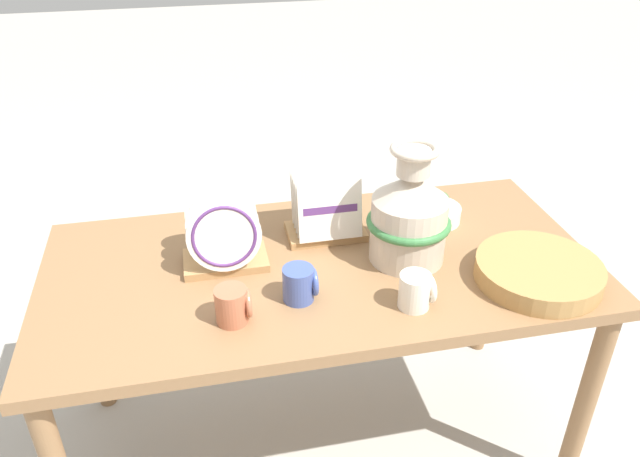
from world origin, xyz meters
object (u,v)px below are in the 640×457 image
object	(u,v)px
wicker_charger_stack	(538,272)
mug_cobalt_glaze	(300,284)
mug_cream_glaze	(416,291)
mug_terracotta_glaze	(233,305)
dish_rack_square_plates	(326,212)
fruit_bowl	(435,211)
dish_rack_round_plates	(224,241)
ceramic_vase	(409,215)

from	to	relation	value
wicker_charger_stack	mug_cobalt_glaze	bearing A→B (deg)	175.26
mug_cream_glaze	mug_terracotta_glaze	xyz separation A→B (m)	(-0.44, 0.04, 0.00)
dish_rack_square_plates	mug_terracotta_glaze	distance (m)	0.45
wicker_charger_stack	mug_cream_glaze	xyz separation A→B (m)	(-0.35, -0.04, 0.02)
mug_cream_glaze	fruit_bowl	distance (m)	0.44
dish_rack_round_plates	mug_cream_glaze	size ratio (longest dim) A/B	2.48
mug_terracotta_glaze	ceramic_vase	bearing A→B (deg)	19.45
mug_cobalt_glaze	mug_cream_glaze	bearing A→B (deg)	-17.71
dish_rack_round_plates	mug_terracotta_glaze	size ratio (longest dim) A/B	2.48
dish_rack_round_plates	mug_cream_glaze	distance (m)	0.52
wicker_charger_stack	mug_terracotta_glaze	bearing A→B (deg)	179.92
wicker_charger_stack	mug_cobalt_glaze	distance (m)	0.62
fruit_bowl	mug_cobalt_glaze	bearing A→B (deg)	-147.63
ceramic_vase	mug_terracotta_glaze	size ratio (longest dim) A/B	3.68
dish_rack_round_plates	ceramic_vase	bearing A→B (deg)	-7.32
ceramic_vase	mug_terracotta_glaze	bearing A→B (deg)	-160.55
ceramic_vase	dish_rack_round_plates	bearing A→B (deg)	172.68
dish_rack_square_plates	ceramic_vase	bearing A→B (deg)	-40.58
dish_rack_square_plates	wicker_charger_stack	xyz separation A→B (m)	(0.49, -0.34, -0.05)
dish_rack_square_plates	mug_terracotta_glaze	xyz separation A→B (m)	(-0.30, -0.34, -0.03)
ceramic_vase	mug_cream_glaze	world-z (taller)	ceramic_vase
dish_rack_round_plates	mug_cream_glaze	world-z (taller)	dish_rack_round_plates
mug_cobalt_glaze	mug_cream_glaze	distance (m)	0.29
wicker_charger_stack	mug_terracotta_glaze	xyz separation A→B (m)	(-0.79, 0.00, 0.02)
ceramic_vase	mug_cream_glaze	xyz separation A→B (m)	(-0.05, -0.21, -0.09)
wicker_charger_stack	mug_cobalt_glaze	size ratio (longest dim) A/B	3.59
dish_rack_square_plates	mug_terracotta_glaze	size ratio (longest dim) A/B	2.48
dish_rack_round_plates	wicker_charger_stack	xyz separation A→B (m)	(0.79, -0.24, -0.05)
wicker_charger_stack	dish_rack_round_plates	bearing A→B (deg)	163.35
dish_rack_round_plates	wicker_charger_stack	distance (m)	0.83
ceramic_vase	dish_rack_square_plates	xyz separation A→B (m)	(-0.19, 0.16, -0.06)
dish_rack_square_plates	mug_cobalt_glaze	xyz separation A→B (m)	(-0.13, -0.29, -0.03)
ceramic_vase	dish_rack_round_plates	distance (m)	0.50
mug_cobalt_glaze	fruit_bowl	size ratio (longest dim) A/B	0.59
wicker_charger_stack	mug_cream_glaze	distance (m)	0.35
fruit_bowl	wicker_charger_stack	bearing A→B (deg)	-66.90
mug_terracotta_glaze	mug_cobalt_glaze	bearing A→B (deg)	16.53
mug_cream_glaze	mug_terracotta_glaze	size ratio (longest dim) A/B	1.00
dish_rack_round_plates	mug_terracotta_glaze	xyz separation A→B (m)	(0.00, -0.24, -0.03)
wicker_charger_stack	fruit_bowl	bearing A→B (deg)	113.10
dish_rack_square_plates	mug_terracotta_glaze	bearing A→B (deg)	-131.50
ceramic_vase	fruit_bowl	bearing A→B (deg)	49.23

